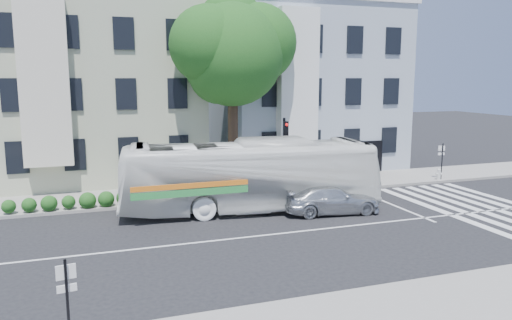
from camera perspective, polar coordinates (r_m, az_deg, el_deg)
name	(u,v)px	position (r m, az deg, el deg)	size (l,w,h in m)	color
ground	(292,232)	(20.72, 4.19, -8.24)	(120.00, 120.00, 0.00)	black
sidewalk_far	(236,190)	(27.97, -2.31, -3.42)	(80.00, 4.00, 0.15)	gray
sidewalk_near	(414,318)	(14.23, 17.62, -16.84)	(80.00, 4.00, 0.15)	gray
building_left	(96,90)	(33.14, -17.79, 7.61)	(12.00, 10.00, 11.00)	#ACAF92
building_right	(300,89)	(36.31, 5.09, 8.13)	(12.00, 10.00, 11.00)	#99A8B6
street_tree	(232,49)	(28.04, -2.75, 12.56)	(7.30, 5.90, 11.10)	#2D2116
bus	(250,175)	(23.62, -0.67, -1.76)	(12.22, 2.86, 3.40)	white
sedan	(331,199)	(23.59, 8.56, -4.47)	(4.56, 1.85, 1.32)	silver
hedge	(106,199)	(25.10, -16.75, -4.31)	(8.50, 0.84, 0.70)	#2B6520
traffic_signal	(285,144)	(27.47, 3.30, 1.79)	(0.42, 0.53, 4.10)	black
fire_hydrant	(439,174)	(32.23, 20.17, -1.51)	(0.39, 0.22, 0.69)	silver
near_sign_pole	(67,295)	(11.85, -20.77, -14.27)	(0.42, 0.18, 2.31)	black
far_sign_pole	(442,156)	(32.31, 20.46, 0.42)	(0.39, 0.21, 2.21)	black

